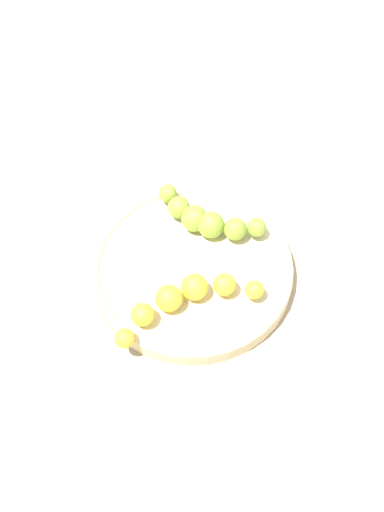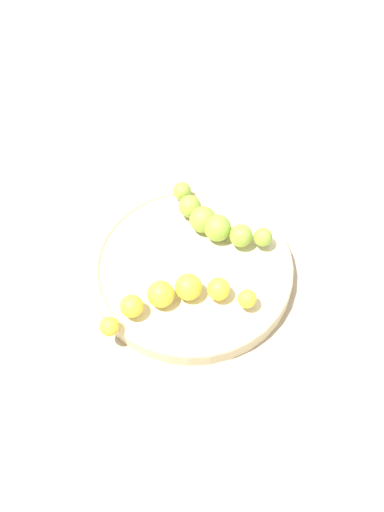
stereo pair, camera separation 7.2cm
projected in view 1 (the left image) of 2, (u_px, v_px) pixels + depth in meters
The scene contains 4 objects.
ground_plane at pixel (192, 274), 0.76m from camera, with size 2.40×2.40×0.00m, color tan.
fruit_bowl at pixel (192, 269), 0.75m from camera, with size 0.23×0.23×0.02m.
banana_yellow at pixel (184, 298), 0.70m from camera, with size 0.13×0.12×0.03m.
banana_green at pixel (206, 219), 0.76m from camera, with size 0.05×0.14×0.03m.
Camera 1 is at (-0.37, -0.18, 0.64)m, focal length 45.76 mm.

